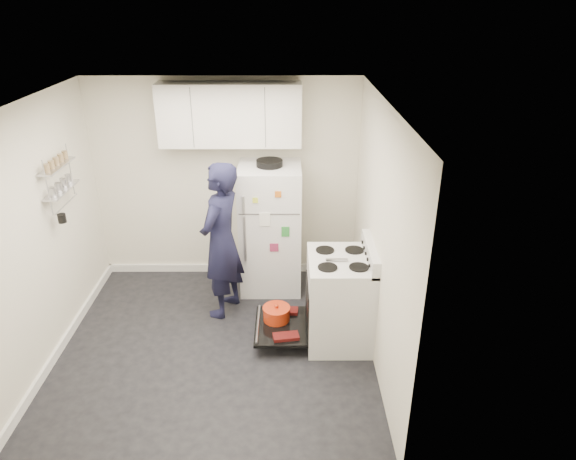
{
  "coord_description": "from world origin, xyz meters",
  "views": [
    {
      "loc": [
        0.73,
        -4.33,
        3.36
      ],
      "look_at": [
        0.75,
        0.62,
        1.05
      ],
      "focal_mm": 32.0,
      "sensor_mm": 36.0,
      "label": 1
    }
  ],
  "objects_px": {
    "person": "(221,241)",
    "refrigerator": "(270,228)",
    "open_oven_door": "(279,320)",
    "electric_range": "(338,300)"
  },
  "relations": [
    {
      "from": "person",
      "to": "refrigerator",
      "type": "bearing_deg",
      "value": 158.63
    },
    {
      "from": "refrigerator",
      "to": "person",
      "type": "xyz_separation_m",
      "value": [
        -0.52,
        -0.57,
        0.1
      ]
    },
    {
      "from": "refrigerator",
      "to": "person",
      "type": "bearing_deg",
      "value": -132.39
    },
    {
      "from": "electric_range",
      "to": "refrigerator",
      "type": "xyz_separation_m",
      "value": [
        -0.72,
        1.1,
        0.32
      ]
    },
    {
      "from": "person",
      "to": "open_oven_door",
      "type": "bearing_deg",
      "value": 73.42
    },
    {
      "from": "refrigerator",
      "to": "open_oven_door",
      "type": "bearing_deg",
      "value": -83.85
    },
    {
      "from": "electric_range",
      "to": "person",
      "type": "distance_m",
      "value": 1.42
    },
    {
      "from": "electric_range",
      "to": "open_oven_door",
      "type": "height_order",
      "value": "electric_range"
    },
    {
      "from": "electric_range",
      "to": "refrigerator",
      "type": "height_order",
      "value": "refrigerator"
    },
    {
      "from": "electric_range",
      "to": "refrigerator",
      "type": "relative_size",
      "value": 0.68
    }
  ]
}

